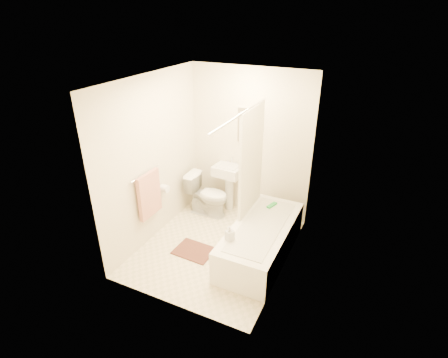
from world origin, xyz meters
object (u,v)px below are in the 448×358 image
at_px(bath_mat, 194,251).
at_px(soap_bottle, 230,233).
at_px(sink, 229,186).
at_px(toilet, 208,195).
at_px(bathtub, 261,240).

distance_m(bath_mat, soap_bottle, 0.85).
bearing_deg(soap_bottle, sink, 115.30).
xyz_separation_m(toilet, sink, (0.25, 0.28, 0.10)).
bearing_deg(soap_bottle, bath_mat, 168.45).
distance_m(toilet, bath_mat, 1.11).
distance_m(bathtub, bath_mat, 0.97).
distance_m(sink, bathtub, 1.34).
distance_m(bathtub, soap_bottle, 0.65).
bearing_deg(sink, toilet, -127.45).
xyz_separation_m(bath_mat, soap_bottle, (0.62, -0.13, 0.57)).
relative_size(bath_mat, soap_bottle, 2.63).
distance_m(toilet, soap_bottle, 1.48).
height_order(bath_mat, soap_bottle, soap_bottle).
bearing_deg(sink, soap_bottle, -60.34).
relative_size(toilet, soap_bottle, 3.41).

